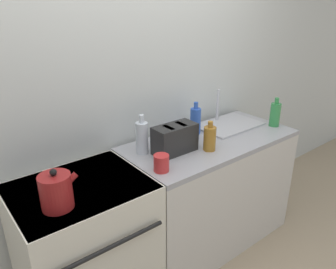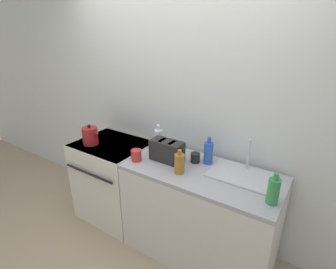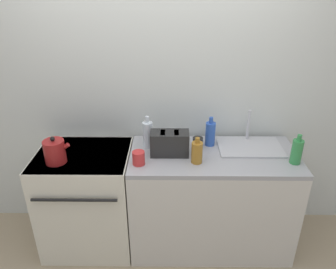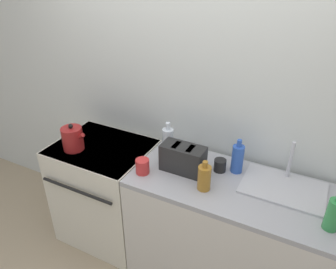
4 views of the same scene
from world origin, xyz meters
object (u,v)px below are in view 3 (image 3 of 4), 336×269
(bottle_green, at_px, (297,151))
(bottle_amber, at_px, (197,152))
(cup_black, at_px, (198,143))
(bottle_blue, at_px, (210,133))
(cup_red, at_px, (139,158))
(toaster, at_px, (170,143))
(kettle, at_px, (55,151))
(stove, at_px, (88,199))
(bottle_clear, at_px, (148,134))

(bottle_green, distance_m, bottle_amber, 0.75)
(bottle_green, bearing_deg, cup_black, 161.79)
(bottle_blue, xyz_separation_m, cup_red, (-0.57, -0.31, -0.05))
(toaster, bearing_deg, kettle, -171.40)
(stove, relative_size, cup_red, 8.68)
(bottle_green, bearing_deg, kettle, -179.80)
(cup_black, bearing_deg, cup_red, -150.06)
(kettle, bearing_deg, bottle_clear, 20.55)
(bottle_green, bearing_deg, bottle_clear, 167.57)
(bottle_blue, bearing_deg, cup_black, -156.69)
(kettle, height_order, cup_black, kettle)
(kettle, height_order, bottle_green, bottle_green)
(cup_black, bearing_deg, kettle, -167.45)
(bottle_green, xyz_separation_m, bottle_clear, (-1.14, 0.25, 0.01))
(toaster, relative_size, bottle_clear, 1.11)
(bottle_blue, bearing_deg, bottle_clear, -176.37)
(bottle_blue, xyz_separation_m, bottle_amber, (-0.13, -0.28, -0.02))
(bottle_green, bearing_deg, toaster, 172.56)
(stove, xyz_separation_m, bottle_clear, (0.52, 0.13, 0.56))
(bottle_amber, distance_m, cup_black, 0.24)
(bottle_amber, height_order, cup_black, bottle_amber)
(cup_red, bearing_deg, cup_black, 29.94)
(bottle_clear, bearing_deg, kettle, -159.45)
(bottle_green, bearing_deg, bottle_amber, 179.91)
(stove, bearing_deg, cup_red, -17.28)
(bottle_blue, distance_m, cup_red, 0.65)
(bottle_green, bearing_deg, stove, 175.98)
(bottle_amber, bearing_deg, cup_black, 84.02)
(bottle_blue, distance_m, bottle_clear, 0.52)
(toaster, bearing_deg, bottle_blue, 25.22)
(stove, relative_size, bottle_green, 3.83)
(kettle, relative_size, toaster, 0.72)
(bottle_blue, xyz_separation_m, bottle_clear, (-0.52, -0.03, 0.01))
(bottle_amber, bearing_deg, toaster, 149.17)
(stove, xyz_separation_m, cup_black, (0.93, 0.12, 0.49))
(stove, xyz_separation_m, cup_red, (0.47, -0.15, 0.49))
(bottle_amber, bearing_deg, bottle_green, -0.09)
(bottle_clear, xyz_separation_m, cup_black, (0.41, -0.01, -0.07))
(bottle_blue, height_order, bottle_clear, bottle_clear)
(bottle_blue, relative_size, bottle_green, 1.06)
(stove, bearing_deg, bottle_clear, 14.43)
(kettle, xyz_separation_m, toaster, (0.86, 0.13, 0.00))
(bottle_amber, bearing_deg, bottle_clear, 147.27)
(toaster, distance_m, bottle_green, 0.96)
(kettle, distance_m, bottle_blue, 1.24)
(bottle_amber, relative_size, cup_red, 2.00)
(kettle, bearing_deg, stove, 36.83)
(kettle, relative_size, cup_black, 2.48)
(bottle_clear, relative_size, cup_red, 2.59)
(stove, height_order, cup_red, cup_red)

